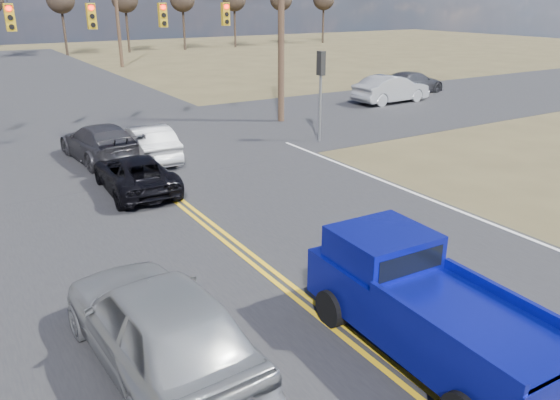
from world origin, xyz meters
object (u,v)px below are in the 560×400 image
pickup_truck (424,306)px  white_car_queue (148,143)px  silver_suv (158,323)px  cross_car_east_far (412,83)px  dgrey_car_queue (100,143)px  cross_car_east_near (391,89)px  black_suv (135,174)px

pickup_truck → white_car_queue: (-0.01, 14.57, -0.24)m
silver_suv → cross_car_east_far: bearing=-145.9°
pickup_truck → dgrey_car_queue: (-1.61, 15.46, -0.21)m
white_car_queue → cross_car_east_near: cross_car_east_near is taller
pickup_truck → cross_car_east_far: (20.21, 20.82, -0.20)m
black_suv → white_car_queue: (1.60, 3.38, 0.08)m
cross_car_east_near → dgrey_car_queue: bearing=98.0°
black_suv → cross_car_east_near: bearing=-154.3°
pickup_truck → cross_car_east_near: 25.33m
white_car_queue → pickup_truck: bearing=92.7°
white_car_queue → dgrey_car_queue: bearing=-26.6°
dgrey_car_queue → black_suv: bearing=85.2°
pickup_truck → dgrey_car_queue: size_ratio=1.03×
silver_suv → black_suv: 9.51m
dgrey_car_queue → white_car_queue: bearing=146.0°
silver_suv → white_car_queue: 13.20m
cross_car_east_far → white_car_queue: bearing=99.8°
silver_suv → cross_car_east_far: 30.74m
black_suv → dgrey_car_queue: bearing=-87.5°
cross_car_east_near → cross_car_east_far: (3.51, 1.78, -0.10)m
dgrey_car_queue → cross_car_east_near: cross_car_east_near is taller
white_car_queue → dgrey_car_queue: 1.83m
pickup_truck → silver_suv: (-4.10, 2.02, -0.07)m
dgrey_car_queue → cross_car_east_far: size_ratio=1.00×
cross_car_east_near → pickup_truck: bearing=135.7°
dgrey_car_queue → cross_car_east_far: cross_car_east_far is taller
silver_suv → dgrey_car_queue: bearing=-104.1°
pickup_truck → dgrey_car_queue: pickup_truck is taller
cross_car_east_near → cross_car_east_far: cross_car_east_near is taller
silver_suv → dgrey_car_queue: size_ratio=1.02×
silver_suv → cross_car_east_far: (24.31, 18.81, -0.14)m
dgrey_car_queue → silver_suv: bearing=74.7°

